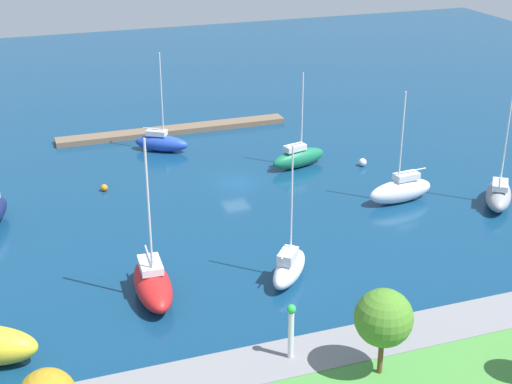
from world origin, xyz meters
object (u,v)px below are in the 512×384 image
Objects in this scene: sailboat_red_mid_basin at (153,283)px; mooring_buoy_white at (363,162)px; sailboat_blue_far_south at (161,142)px; mooring_buoy_orange at (104,188)px; sailboat_white_off_beacon at (289,267)px; park_tree_west at (384,318)px; sailboat_gray_near_pier at (499,194)px; sailboat_white_lone_north at (401,190)px; harbor_beacon at (291,327)px; sailboat_green_along_channel at (298,157)px; pier_dock at (174,130)px.

mooring_buoy_white is (-26.36, -18.46, -0.76)m from sailboat_red_mid_basin.
mooring_buoy_orange is (7.72, 9.12, -0.69)m from sailboat_blue_far_south.
sailboat_white_off_beacon is at bearing 115.91° from mooring_buoy_orange.
sailboat_gray_near_pier is (-23.07, -20.06, -3.84)m from park_tree_west.
mooring_buoy_orange is at bearing -97.52° from sailboat_blue_far_south.
sailboat_white_off_beacon is (15.25, 10.07, -0.11)m from sailboat_white_lone_north.
sailboat_gray_near_pier is at bearing 155.53° from mooring_buoy_orange.
sailboat_white_off_beacon is (23.42, 6.36, -0.01)m from sailboat_gray_near_pier.
sailboat_blue_far_south is 22.20m from mooring_buoy_white.
sailboat_white_off_beacon is at bearing -51.92° from sailboat_blue_far_south.
harbor_beacon is 5.44× the size of mooring_buoy_orange.
sailboat_red_mid_basin is at bearing -149.07° from sailboat_green_along_channel.
pier_dock is 7.34× the size of harbor_beacon.
pier_dock is at bearing 74.86° from sailboat_gray_near_pier.
sailboat_green_along_channel reaches higher than harbor_beacon.
park_tree_west is 28.30m from sailboat_white_lone_north.
mooring_buoy_white is at bearing 127.61° from sailboat_red_mid_basin.
pier_dock is at bearing -46.63° from mooring_buoy_white.
harbor_beacon is 13.29m from sailboat_red_mid_basin.
sailboat_white_off_beacon reaches higher than sailboat_white_lone_north.
sailboat_gray_near_pier is (-13.82, 15.13, 0.02)m from sailboat_green_along_channel.
mooring_buoy_white is 26.82m from mooring_buoy_orange.
harbor_beacon is at bearing 56.06° from mooring_buoy_white.
sailboat_white_lone_north reaches higher than harbor_beacon.
sailboat_red_mid_basin reaches higher than sailboat_white_lone_north.
sailboat_red_mid_basin is 1.24× the size of sailboat_green_along_channel.
sailboat_white_lone_north is (-14.90, -23.76, -3.73)m from park_tree_west.
sailboat_blue_far_south is at bearing -130.27° from mooring_buoy_orange.
park_tree_west is 6.67× the size of mooring_buoy_white.
harbor_beacon is 11.56m from sailboat_white_off_beacon.
sailboat_blue_far_south is 36.03m from sailboat_gray_near_pier.
sailboat_gray_near_pier is at bearing -139.00° from park_tree_west.
sailboat_red_mid_basin reaches higher than sailboat_gray_near_pier.
mooring_buoy_orange is (10.47, 14.82, 0.04)m from pier_dock.
sailboat_green_along_channel is 0.93× the size of sailboat_white_off_beacon.
park_tree_west is 0.50× the size of sailboat_blue_far_south.
park_tree_west reaches higher than harbor_beacon.
sailboat_white_lone_north reaches higher than park_tree_west.
sailboat_blue_far_south is 15.68m from sailboat_green_along_channel.
sailboat_green_along_channel reaches higher than mooring_buoy_white.
harbor_beacon is 0.67× the size of park_tree_west.
sailboat_red_mid_basin reaches higher than sailboat_white_off_beacon.
sailboat_white_off_beacon reaches higher than mooring_buoy_white.
harbor_beacon is 0.35× the size of sailboat_white_off_beacon.
sailboat_white_lone_north reaches higher than sailboat_green_along_channel.
sailboat_red_mid_basin is 18.15× the size of mooring_buoy_orange.
sailboat_green_along_channel is (-9.25, -35.19, -3.86)m from park_tree_west.
sailboat_green_along_channel is (-19.86, -20.47, -0.08)m from sailboat_red_mid_basin.
sailboat_white_lone_north is 27.68m from sailboat_blue_far_south.
sailboat_white_off_beacon is 15.72× the size of mooring_buoy_orange.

